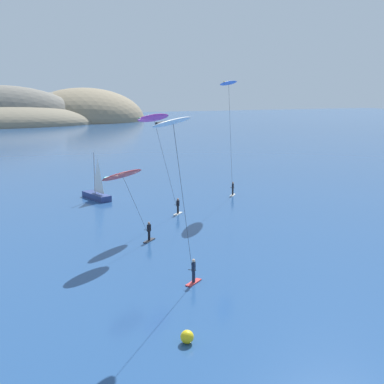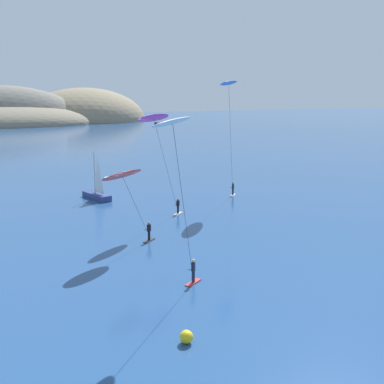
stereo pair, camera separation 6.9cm
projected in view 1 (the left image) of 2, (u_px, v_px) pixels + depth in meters
The scene contains 7 objects.
headland_island at pixel (43, 123), 208.90m from camera, with size 105.66×66.26×31.72m.
sailboat_near at pixel (95, 193), 58.36m from camera, with size 2.44×5.96×5.70m.
kitesurfer_white at pixel (175, 136), 26.79m from camera, with size 5.97×6.14×11.37m.
kitesurfer_magenta at pixel (156, 127), 45.66m from camera, with size 6.74×5.02×10.78m.
kitesurfer_red at pixel (125, 180), 38.00m from camera, with size 5.85×4.19×6.77m.
kitesurfer_blue at pixel (229, 91), 54.45m from camera, with size 5.65×6.06×14.04m.
marker_buoy at pixel (187, 337), 24.59m from camera, with size 0.70×0.70×0.70m, color yellow.
Camera 1 is at (-27.66, -12.05, 12.57)m, focal length 45.00 mm.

